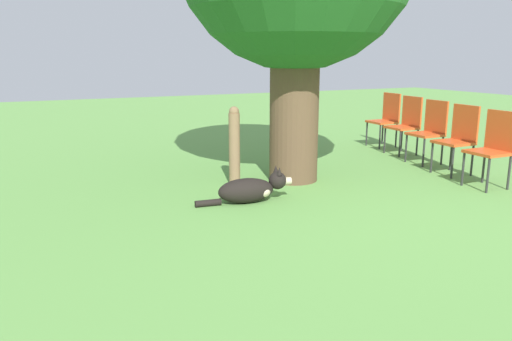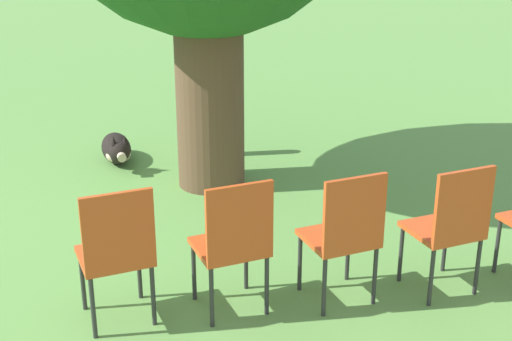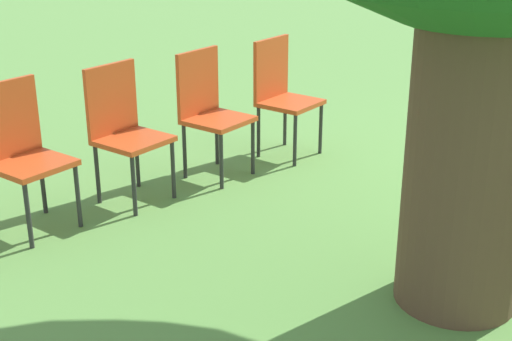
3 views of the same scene
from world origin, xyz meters
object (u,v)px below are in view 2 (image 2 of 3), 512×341
Objects in this scene: red_chair_1 at (234,239)px; fence_post at (195,111)px; red_chair_3 at (451,222)px; dog at (117,149)px; red_chair_0 at (117,248)px; red_chair_2 at (345,230)px.

fence_post is at bearing -13.60° from red_chair_1.
red_chair_1 is at bearing -14.56° from fence_post.
dog is at bearing 23.48° from red_chair_3.
red_chair_0 is at bearing -6.21° from dog.
fence_post reaches higher than red_chair_2.
fence_post reaches higher than dog.
fence_post reaches higher than red_chair_1.
red_chair_0 and red_chair_2 have the same top height.
red_chair_3 is at bearing -102.84° from red_chair_2.
red_chair_0 is (2.99, -0.68, 0.39)m from dog.
red_chair_1 is 0.73m from red_chair_2.
fence_post is at bearing 11.74° from red_chair_3.
fence_post is (0.14, 0.81, 0.36)m from dog.
red_chair_3 is at bearing 10.78° from fence_post.
red_chair_1 is at bearing 7.22° from dog.
red_chair_0 is 1.47m from red_chair_2.
fence_post is 1.05× the size of red_chair_0.
red_chair_0 and red_chair_1 have the same top height.
red_chair_1 is (3.02, -0.78, 0.04)m from fence_post.
dog is 1.18× the size of red_chair_0.
red_chair_1 is at bearing -102.84° from red_chair_0.
red_chair_3 is (3.51, 1.46, 0.39)m from dog.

